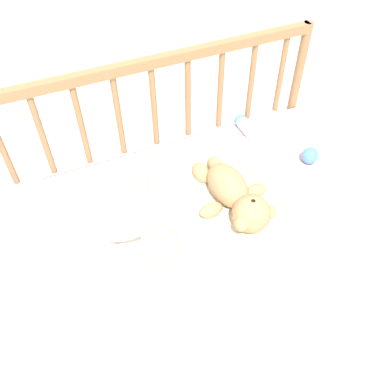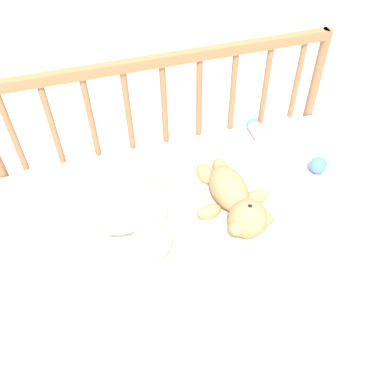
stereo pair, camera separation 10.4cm
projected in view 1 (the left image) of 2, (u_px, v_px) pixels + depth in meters
name	position (u px, v px, depth m)	size (l,w,h in m)	color
ground_plane	(191.00, 277.00, 1.79)	(12.00, 12.00, 0.00)	silver
crib_mattress	(191.00, 244.00, 1.62)	(1.25, 0.61, 0.48)	#EDB7C6
crib_rail	(155.00, 119.00, 1.55)	(1.25, 0.04, 0.84)	#997047
blanket	(189.00, 209.00, 1.41)	(0.75, 0.50, 0.01)	silver
teddy_bear	(235.00, 195.00, 1.38)	(0.26, 0.37, 0.13)	tan
baby	(154.00, 222.00, 1.32)	(0.32, 0.39, 0.12)	white
baby_bottle	(245.00, 127.00, 1.67)	(0.05, 0.15, 0.05)	white
toy_ball	(310.00, 156.00, 1.55)	(0.06, 0.06, 0.06)	#4C8CDB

